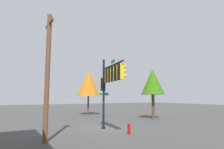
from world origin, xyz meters
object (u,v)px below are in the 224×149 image
fire_hydrant (129,129)px  tree_mid (153,82)px  tree_near (89,84)px  signal_pole_assembly (110,79)px  utility_pole (47,75)px

fire_hydrant → tree_mid: 11.57m
tree_near → tree_mid: bearing=29.2°
tree_mid → fire_hydrant: bearing=-51.4°
tree_near → tree_mid: (9.32, 5.20, -0.14)m
signal_pole_assembly → utility_pole: bearing=-77.1°
signal_pole_assembly → utility_pole: utility_pole is taller
signal_pole_assembly → utility_pole: size_ratio=0.76×
tree_mid → utility_pole: bearing=-66.2°
fire_hydrant → tree_near: bearing=168.8°
utility_pole → fire_hydrant: bearing=87.0°
signal_pole_assembly → tree_mid: (-5.16, 9.17, 0.44)m
utility_pole → tree_mid: utility_pole is taller
fire_hydrant → signal_pole_assembly: bearing=-152.4°
signal_pole_assembly → tree_near: tree_near is taller
fire_hydrant → tree_near: (-16.01, 3.17, 4.50)m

